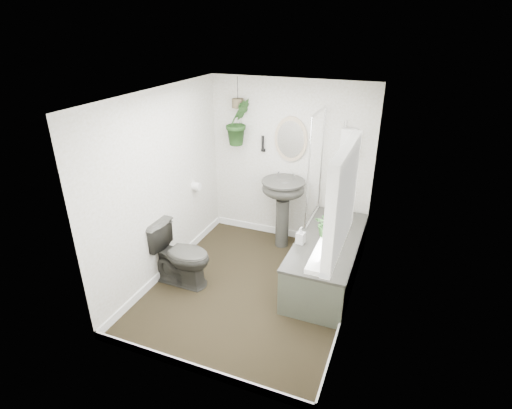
% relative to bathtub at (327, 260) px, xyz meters
% --- Properties ---
extents(floor, '(2.30, 2.80, 0.02)m').
position_rel_bathtub_xyz_m(floor, '(-0.80, -0.50, -0.30)').
color(floor, black).
rests_on(floor, ground).
extents(ceiling, '(2.30, 2.80, 0.02)m').
position_rel_bathtub_xyz_m(ceiling, '(-0.80, -0.50, 2.02)').
color(ceiling, white).
rests_on(ceiling, ground).
extents(wall_back, '(2.30, 0.02, 2.30)m').
position_rel_bathtub_xyz_m(wall_back, '(-0.80, 0.91, 0.86)').
color(wall_back, white).
rests_on(wall_back, ground).
extents(wall_front, '(2.30, 0.02, 2.30)m').
position_rel_bathtub_xyz_m(wall_front, '(-0.80, -1.91, 0.86)').
color(wall_front, white).
rests_on(wall_front, ground).
extents(wall_left, '(0.02, 2.80, 2.30)m').
position_rel_bathtub_xyz_m(wall_left, '(-1.96, -0.50, 0.86)').
color(wall_left, white).
rests_on(wall_left, ground).
extents(wall_right, '(0.02, 2.80, 2.30)m').
position_rel_bathtub_xyz_m(wall_right, '(0.36, -0.50, 0.86)').
color(wall_right, white).
rests_on(wall_right, ground).
extents(skirting, '(2.30, 2.80, 0.10)m').
position_rel_bathtub_xyz_m(skirting, '(-0.80, -0.50, -0.24)').
color(skirting, white).
rests_on(skirting, floor).
extents(bathtub, '(0.72, 1.72, 0.58)m').
position_rel_bathtub_xyz_m(bathtub, '(0.00, 0.00, 0.00)').
color(bathtub, '#34342E').
rests_on(bathtub, floor).
extents(bath_screen, '(0.04, 0.72, 1.40)m').
position_rel_bathtub_xyz_m(bath_screen, '(-0.33, 0.49, 0.99)').
color(bath_screen, silver).
rests_on(bath_screen, bathtub).
extents(shower_box, '(0.20, 0.10, 0.35)m').
position_rel_bathtub_xyz_m(shower_box, '(0.00, 0.84, 1.26)').
color(shower_box, white).
rests_on(shower_box, wall_back).
extents(oval_mirror, '(0.46, 0.03, 0.62)m').
position_rel_bathtub_xyz_m(oval_mirror, '(-0.78, 0.87, 1.21)').
color(oval_mirror, tan).
rests_on(oval_mirror, wall_back).
extents(wall_sconce, '(0.04, 0.04, 0.22)m').
position_rel_bathtub_xyz_m(wall_sconce, '(-1.18, 0.86, 1.11)').
color(wall_sconce, black).
rests_on(wall_sconce, wall_back).
extents(toilet_roll_holder, '(0.11, 0.11, 0.11)m').
position_rel_bathtub_xyz_m(toilet_roll_holder, '(-1.90, 0.20, 0.61)').
color(toilet_roll_holder, white).
rests_on(toilet_roll_holder, wall_left).
extents(window_recess, '(0.08, 1.00, 0.90)m').
position_rel_bathtub_xyz_m(window_recess, '(0.29, -1.20, 1.36)').
color(window_recess, white).
rests_on(window_recess, wall_right).
extents(window_sill, '(0.18, 1.00, 0.04)m').
position_rel_bathtub_xyz_m(window_sill, '(0.22, -1.20, 0.94)').
color(window_sill, white).
rests_on(window_sill, wall_right).
extents(window_blinds, '(0.01, 0.86, 0.76)m').
position_rel_bathtub_xyz_m(window_blinds, '(0.24, -1.20, 1.36)').
color(window_blinds, white).
rests_on(window_blinds, wall_right).
extents(toilet, '(0.78, 0.45, 0.79)m').
position_rel_bathtub_xyz_m(toilet, '(-1.65, -0.70, 0.10)').
color(toilet, '#34342E').
rests_on(toilet, floor).
extents(pedestal_sink, '(0.63, 0.55, 1.01)m').
position_rel_bathtub_xyz_m(pedestal_sink, '(-0.78, 0.60, 0.21)').
color(pedestal_sink, '#34342E').
rests_on(pedestal_sink, floor).
extents(sill_plant, '(0.22, 0.20, 0.23)m').
position_rel_bathtub_xyz_m(sill_plant, '(0.17, -1.13, 1.07)').
color(sill_plant, black).
rests_on(sill_plant, window_sill).
extents(hanging_plant, '(0.44, 0.45, 0.63)m').
position_rel_bathtub_xyz_m(hanging_plant, '(-1.50, 0.75, 1.41)').
color(hanging_plant, black).
rests_on(hanging_plant, ceiling).
extents(soap_bottle, '(0.11, 0.11, 0.21)m').
position_rel_bathtub_xyz_m(soap_bottle, '(-0.29, -0.22, 0.39)').
color(soap_bottle, '#2E2929').
rests_on(soap_bottle, bathtub).
extents(hanging_pot, '(0.16, 0.16, 0.12)m').
position_rel_bathtub_xyz_m(hanging_pot, '(-1.50, 0.75, 1.66)').
color(hanging_pot, '#4C412D').
rests_on(hanging_pot, ceiling).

